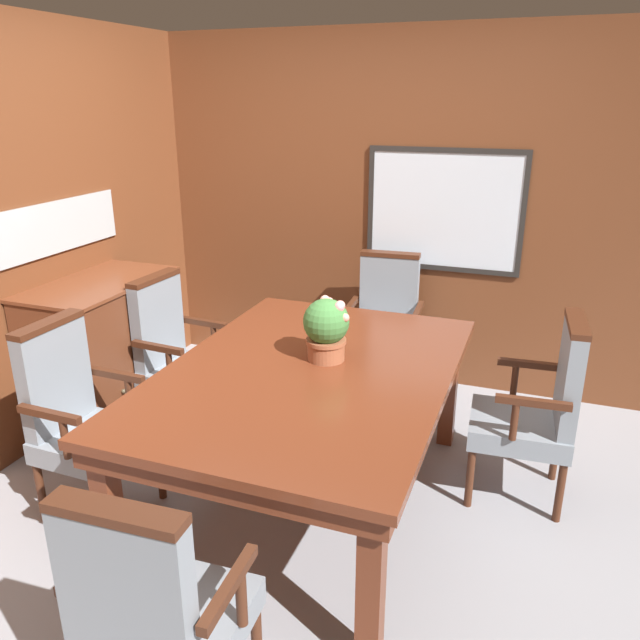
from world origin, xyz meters
The scene contains 10 objects.
ground_plane centered at (0.00, 0.00, 0.00)m, with size 14.00×14.00×0.00m, color #93969E.
wall_back centered at (0.01, 1.86, 1.23)m, with size 7.20×0.08×2.45m.
dining_table centered at (0.18, 0.13, 0.68)m, with size 1.34×1.91×0.77m.
chair_left_near centered at (-0.88, -0.29, 0.52)m, with size 0.51×0.50×1.00m.
chair_right_far centered at (1.24, 0.59, 0.52)m, with size 0.53×0.52×1.00m.
chair_head_far centered at (0.20, 1.51, 0.52)m, with size 0.52×0.53×1.00m.
chair_head_near centered at (0.20, -1.23, 0.52)m, with size 0.51×0.52×1.00m.
chair_left_far centered at (-0.86, 0.56, 0.52)m, with size 0.53×0.52×1.00m.
potted_plant centered at (0.22, 0.27, 0.93)m, with size 0.24×0.23×0.32m.
sideboard_cabinet centered at (-1.31, 0.46, 0.48)m, with size 0.55×0.95×0.96m.
Camera 1 is at (1.18, -2.44, 2.01)m, focal length 35.00 mm.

